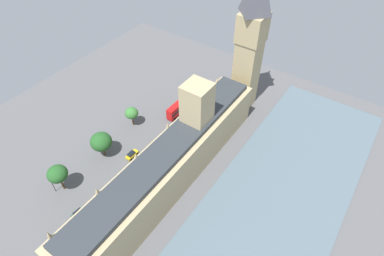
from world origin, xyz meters
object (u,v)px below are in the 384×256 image
at_px(parliament_building, 172,161).
at_px(car_dark_green_opposite_hall, 79,213).
at_px(car_yellow_cab_leading, 132,155).
at_px(pedestrian_trailing, 202,115).
at_px(pedestrian_by_river_gate, 72,246).
at_px(clock_tower, 251,39).
at_px(plane_tree_corner, 132,113).
at_px(plane_tree_far_end, 57,174).
at_px(street_lamp_under_trees, 51,182).
at_px(plane_tree_kerbside, 101,142).
at_px(double_decker_bus_near_tower, 178,108).

xyz_separation_m(parliament_building, car_dark_green_opposite_hall, (13.81, 25.19, -7.16)).
height_order(car_yellow_cab_leading, car_dark_green_opposite_hall, same).
relative_size(pedestrian_trailing, pedestrian_by_river_gate, 1.12).
relative_size(clock_tower, pedestrian_trailing, 31.07).
bearing_deg(clock_tower, plane_tree_corner, 51.44).
relative_size(plane_tree_far_end, street_lamp_under_trees, 1.38).
xyz_separation_m(plane_tree_kerbside, street_lamp_under_trees, (1.38, 18.48, -1.28)).
xyz_separation_m(car_yellow_cab_leading, pedestrian_by_river_gate, (-8.19, 31.59, -0.20)).
bearing_deg(car_yellow_cab_leading, car_dark_green_opposite_hall, -84.47).
xyz_separation_m(car_yellow_cab_leading, plane_tree_kerbside, (7.98, 4.49, 5.19)).
xyz_separation_m(pedestrian_trailing, plane_tree_corner, (17.99, 17.60, 4.80)).
xyz_separation_m(clock_tower, pedestrian_trailing, (8.27, 15.33, -26.62)).
height_order(clock_tower, plane_tree_kerbside, clock_tower).
height_order(pedestrian_by_river_gate, street_lamp_under_trees, street_lamp_under_trees).
xyz_separation_m(car_dark_green_opposite_hall, pedestrian_trailing, (-5.79, -53.28, -0.12)).
bearing_deg(plane_tree_corner, car_dark_green_opposite_hall, 108.87).
distance_m(plane_tree_far_end, street_lamp_under_trees, 3.34).
bearing_deg(car_dark_green_opposite_hall, clock_tower, 81.73).
bearing_deg(parliament_building, pedestrian_trailing, -74.07).
distance_m(double_decker_bus_near_tower, plane_tree_corner, 17.21).
height_order(car_yellow_cab_leading, street_lamp_under_trees, street_lamp_under_trees).
relative_size(plane_tree_far_end, plane_tree_kerbside, 1.07).
distance_m(clock_tower, plane_tree_corner, 47.43).
bearing_deg(street_lamp_under_trees, pedestrian_trailing, -108.75).
relative_size(clock_tower, street_lamp_under_trees, 7.61).
height_order(double_decker_bus_near_tower, plane_tree_kerbside, plane_tree_kerbside).
bearing_deg(plane_tree_kerbside, plane_tree_far_end, 89.77).
distance_m(parliament_building, plane_tree_kerbside, 24.95).
relative_size(car_dark_green_opposite_hall, plane_tree_far_end, 0.47).
relative_size(clock_tower, double_decker_bus_near_tower, 5.03).
distance_m(car_yellow_cab_leading, plane_tree_far_end, 23.27).
height_order(pedestrian_trailing, plane_tree_corner, plane_tree_corner).
bearing_deg(clock_tower, double_decker_bus_near_tower, 48.67).
bearing_deg(street_lamp_under_trees, clock_tower, -111.06).
bearing_deg(double_decker_bus_near_tower, parliament_building, -55.50).
bearing_deg(plane_tree_far_end, pedestrian_by_river_gate, 146.71).
bearing_deg(street_lamp_under_trees, double_decker_bus_near_tower, -100.83).
xyz_separation_m(plane_tree_corner, plane_tree_kerbside, (-1.72, 15.90, 0.51)).
bearing_deg(car_yellow_cab_leading, clock_tower, 69.22).
relative_size(double_decker_bus_near_tower, plane_tree_far_end, 1.10).
height_order(parliament_building, plane_tree_far_end, parliament_building).
xyz_separation_m(plane_tree_corner, plane_tree_far_end, (-1.66, 32.34, 1.53)).
xyz_separation_m(parliament_building, plane_tree_far_end, (24.35, 21.85, -0.96)).
bearing_deg(pedestrian_trailing, pedestrian_by_river_gate, -116.54).
bearing_deg(pedestrian_trailing, car_dark_green_opposite_hall, -122.65).
relative_size(pedestrian_by_river_gate, street_lamp_under_trees, 0.22).
distance_m(plane_tree_kerbside, street_lamp_under_trees, 18.57).
relative_size(car_yellow_cab_leading, pedestrian_by_river_gate, 2.96).
bearing_deg(clock_tower, car_yellow_cab_leading, 69.54).
relative_size(parliament_building, clock_tower, 1.46).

